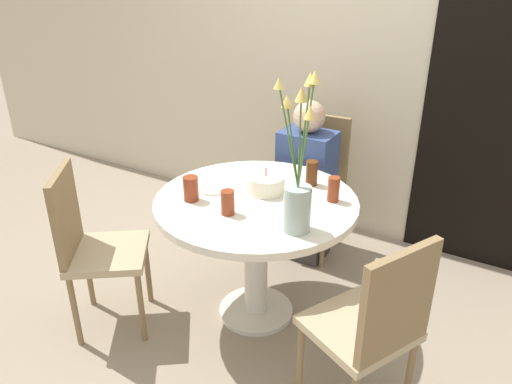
{
  "coord_description": "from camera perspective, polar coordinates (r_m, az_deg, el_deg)",
  "views": [
    {
      "loc": [
        1.2,
        -2.0,
        1.9
      ],
      "look_at": [
        0.0,
        0.0,
        0.78
      ],
      "focal_mm": 35.0,
      "sensor_mm": 36.0,
      "label": 1
    }
  ],
  "objects": [
    {
      "name": "side_plate",
      "position": [
        2.72,
        -4.89,
        0.42
      ],
      "size": [
        0.17,
        0.17,
        0.01
      ],
      "color": "white",
      "rests_on": "dining_table"
    },
    {
      "name": "dining_table",
      "position": [
        2.67,
        -0.0,
        -3.61
      ],
      "size": [
        1.07,
        1.07,
        0.74
      ],
      "color": "silver",
      "rests_on": "ground_plane"
    },
    {
      "name": "wall_back",
      "position": [
        3.53,
        11.03,
        15.38
      ],
      "size": [
        8.0,
        0.05,
        2.6
      ],
      "color": "beige",
      "rests_on": "ground_plane"
    },
    {
      "name": "chair_near_front",
      "position": [
        2.77,
        -18.36,
        -5.36
      ],
      "size": [
        0.56,
        0.56,
        0.93
      ],
      "rotation": [
        0.0,
        0.0,
        2.21
      ],
      "color": "tan",
      "rests_on": "ground_plane"
    },
    {
      "name": "drink_glass_0",
      "position": [
        2.76,
        6.39,
        2.17
      ],
      "size": [
        0.06,
        0.06,
        0.14
      ],
      "color": "#51280F",
      "rests_on": "dining_table"
    },
    {
      "name": "drink_glass_3",
      "position": [
        2.59,
        8.85,
        0.32
      ],
      "size": [
        0.06,
        0.06,
        0.13
      ],
      "color": "maroon",
      "rests_on": "dining_table"
    },
    {
      "name": "person_woman",
      "position": [
        3.29,
        5.73,
        0.57
      ],
      "size": [
        0.34,
        0.24,
        1.09
      ],
      "color": "#383333",
      "rests_on": "ground_plane"
    },
    {
      "name": "flower_vase",
      "position": [
        2.23,
        4.82,
        0.72
      ],
      "size": [
        0.21,
        0.15,
        0.74
      ],
      "color": "#9EB2AD",
      "rests_on": "dining_table"
    },
    {
      "name": "ground_plane",
      "position": [
        3.01,
        -0.0,
        -13.55
      ],
      "size": [
        16.0,
        16.0,
        0.0
      ],
      "primitive_type": "plane",
      "color": "gray"
    },
    {
      "name": "birthday_cake",
      "position": [
        2.66,
        1.23,
        0.91
      ],
      "size": [
        0.2,
        0.2,
        0.14
      ],
      "color": "white",
      "rests_on": "dining_table"
    },
    {
      "name": "chair_far_back",
      "position": [
        3.42,
        6.75,
        1.86
      ],
      "size": [
        0.42,
        0.42,
        0.93
      ],
      "rotation": [
        0.0,
        0.0,
        0.06
      ],
      "color": "tan",
      "rests_on": "ground_plane"
    },
    {
      "name": "drink_glass_1",
      "position": [
        2.59,
        -7.45,
        0.39
      ],
      "size": [
        0.08,
        0.08,
        0.13
      ],
      "color": "maroon",
      "rests_on": "dining_table"
    },
    {
      "name": "chair_right_flank",
      "position": [
        2.16,
        13.28,
        -14.42
      ],
      "size": [
        0.53,
        0.53,
        0.93
      ],
      "rotation": [
        0.0,
        0.0,
        4.26
      ],
      "color": "tan",
      "rests_on": "ground_plane"
    },
    {
      "name": "doorway_panel",
      "position": [
        3.36,
        26.09,
        7.93
      ],
      "size": [
        0.9,
        0.01,
        2.05
      ],
      "color": "black",
      "rests_on": "ground_plane"
    },
    {
      "name": "drink_glass_2",
      "position": [
        2.43,
        -3.25,
        -1.2
      ],
      "size": [
        0.07,
        0.07,
        0.12
      ],
      "color": "maroon",
      "rests_on": "dining_table"
    }
  ]
}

